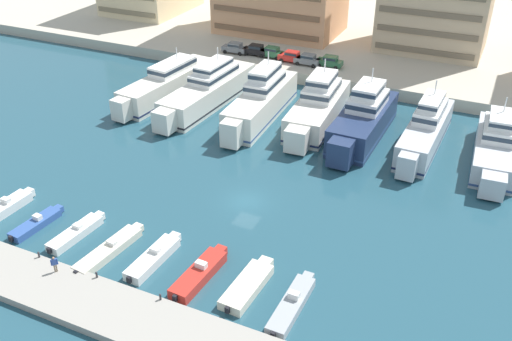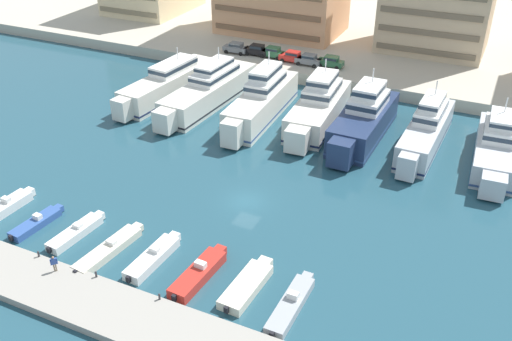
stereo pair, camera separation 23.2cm
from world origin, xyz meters
name	(u,v)px [view 2 (the right image)]	position (x,y,z in m)	size (l,w,h in m)	color
ground_plane	(246,202)	(0.00, 0.00, 0.00)	(400.00, 400.00, 0.00)	#234C5B
quay_promenade	(396,25)	(0.00, 67.90, 0.91)	(180.00, 70.00, 1.83)	#BCB29E
pier_dock	(139,321)	(0.00, -19.43, 0.36)	(120.00, 5.44, 0.72)	#9E998E
yacht_ivory_far_left	(168,83)	(-22.67, 20.41, 2.02)	(5.90, 21.28, 6.70)	silver
yacht_ivory_left	(209,90)	(-15.81, 20.52, 2.18)	(5.88, 22.51, 7.64)	silver
yacht_ivory_mid_left	(262,101)	(-7.17, 19.63, 2.50)	(4.95, 20.44, 8.58)	silver
yacht_ivory_center_left	(318,107)	(0.40, 21.26, 2.32)	(5.85, 19.32, 8.20)	silver
yacht_navy_center	(364,120)	(6.99, 19.75, 2.46)	(5.37, 18.74, 8.53)	navy
yacht_silver_center_right	(426,130)	(14.68, 20.62, 2.24)	(4.33, 19.18, 7.90)	silver
yacht_silver_mid_right	(497,147)	(23.02, 20.13, 2.01)	(5.48, 18.21, 7.38)	silver
motorboat_white_far_left	(5,207)	(-21.74, -12.15, 0.51)	(2.01, 7.22, 1.51)	white
motorboat_blue_left	(36,223)	(-16.99, -12.77, 0.39)	(1.98, 6.49, 1.21)	#33569E
motorboat_white_mid_left	(76,232)	(-12.33, -12.37, 0.44)	(2.10, 7.12, 1.22)	white
motorboat_cream_center_left	(109,249)	(-7.82, -13.10, 0.40)	(2.49, 8.61, 1.17)	beige
motorboat_white_center	(153,257)	(-3.38, -12.41, 0.48)	(2.01, 7.49, 1.37)	white
motorboat_red_center_right	(199,273)	(1.53, -12.59, 0.52)	(2.26, 7.79, 1.54)	red
motorboat_cream_mid_right	(247,285)	(5.99, -12.11, 0.44)	(2.48, 7.45, 0.89)	beige
motorboat_grey_right	(291,304)	(10.26, -12.64, 0.44)	(1.74, 8.01, 1.43)	#9EA3A8
car_grey_far_left	(236,47)	(-19.94, 37.09, 2.80)	(4.14, 2.00, 1.80)	slate
car_black_left	(257,50)	(-16.33, 37.62, 2.80)	(4.13, 1.98, 1.80)	black
car_green_mid_left	(273,52)	(-13.47, 37.70, 2.80)	(4.14, 2.00, 1.80)	#2D6642
car_red_center_left	(292,56)	(-9.72, 37.08, 2.80)	(4.15, 2.02, 1.80)	red
car_grey_center	(309,59)	(-6.85, 36.85, 2.80)	(4.12, 1.97, 1.80)	slate
car_green_center_right	(331,61)	(-3.39, 37.52, 2.80)	(4.12, 1.97, 1.80)	#2D6642
pedestrian_mid_deck	(54,262)	(-9.87, -17.84, 1.67)	(0.45, 0.48, 1.61)	#7A6B56
bollard_west	(38,254)	(-12.62, -16.96, 1.04)	(0.20, 0.20, 0.61)	#2D2D33
bollard_west_mid	(96,274)	(-6.14, -16.96, 1.04)	(0.20, 0.20, 0.61)	#2D2D33
bollard_east_mid	(159,296)	(0.34, -16.96, 1.04)	(0.20, 0.20, 0.61)	#2D2D33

